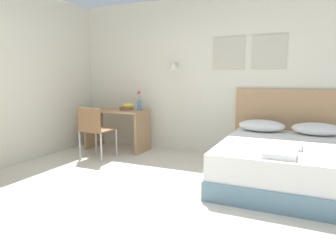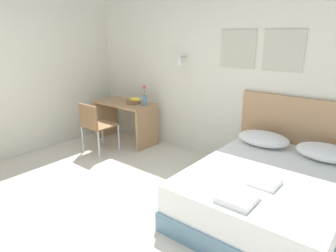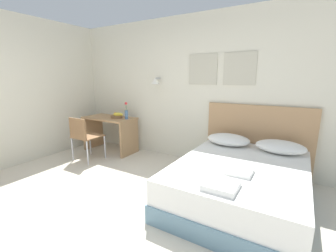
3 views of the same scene
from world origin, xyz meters
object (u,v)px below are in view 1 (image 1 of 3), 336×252
pillow_right (317,129)px  folded_towel_mid_bed (280,154)px  bed (284,163)px  desk_chair (94,128)px  folded_towel_near_foot (289,145)px  desk (117,122)px  fruit_bowl (127,108)px  headboard (289,126)px  flower_vase (139,103)px  pillow_left (262,126)px

pillow_right → folded_towel_mid_bed: pillow_right is taller
bed → desk_chair: size_ratio=2.36×
folded_towel_near_foot → desk: size_ratio=0.25×
folded_towel_near_foot → fruit_bowl: (-2.75, 0.96, 0.24)m
headboard → folded_towel_mid_bed: size_ratio=5.16×
bed → flower_vase: flower_vase is taller
pillow_right → desk: 3.28m
bed → fruit_bowl: 2.82m
bed → fruit_bowl: (-2.70, 0.66, 0.53)m
bed → folded_towel_mid_bed: size_ratio=6.26×
headboard → pillow_right: bearing=-39.8°
pillow_right → folded_towel_mid_bed: bearing=-105.0°
pillow_left → folded_towel_near_foot: 1.10m
desk → flower_vase: flower_vase is taller
pillow_right → folded_towel_near_foot: (-0.32, -1.02, -0.06)m
pillow_right → fruit_bowl: (-3.07, -0.06, 0.19)m
bed → desk_chair: bearing=-178.8°
folded_towel_mid_bed → desk_chair: desk_chair is taller
bed → folded_towel_mid_bed: (-0.02, -0.75, 0.29)m
bed → headboard: size_ratio=1.21×
folded_towel_near_foot → desk_chair: desk_chair is taller
pillow_left → desk: size_ratio=0.61×
bed → flower_vase: bearing=164.6°
headboard → flower_vase: bearing=-171.8°
headboard → fruit_bowl: bearing=-172.2°
desk_chair → fruit_bowl: size_ratio=2.98×
headboard → desk: size_ratio=1.49×
pillow_right → flower_vase: (-2.82, -0.04, 0.27)m
fruit_bowl → desk: bearing=-176.9°
folded_towel_mid_bed → desk: (-2.88, 1.40, -0.03)m
pillow_right → desk: bearing=-178.8°
pillow_left → bed: bearing=-62.5°
bed → fruit_bowl: size_ratio=7.04×
bed → desk: 2.98m
desk_chair → flower_vase: size_ratio=2.44×
pillow_right → headboard: bearing=140.2°
flower_vase → folded_towel_near_foot: bearing=-21.3°
folded_towel_near_foot → folded_towel_mid_bed: same height
bed → pillow_right: bearing=62.5°
pillow_right → folded_towel_mid_bed: (-0.39, -1.47, -0.06)m
desk → desk_chair: desk_chair is taller
flower_vase → desk: bearing=-176.6°
fruit_bowl → pillow_left: bearing=1.4°
folded_towel_near_foot → desk: (-2.95, 0.95, -0.03)m
headboard → desk_chair: (-2.87, -1.09, -0.05)m
folded_towel_near_foot → desk_chair: size_ratio=0.33×
folded_towel_mid_bed → fruit_bowl: bearing=152.3°
pillow_right → desk_chair: size_ratio=0.79×
pillow_right → folded_towel_mid_bed: size_ratio=2.09×
pillow_left → pillow_right: size_ratio=1.00×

